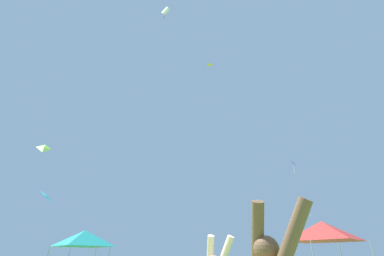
{
  "coord_description": "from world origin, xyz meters",
  "views": [
    {
      "loc": [
        0.15,
        -4.09,
        1.62
      ],
      "look_at": [
        0.25,
        15.65,
        12.04
      ],
      "focal_mm": 23.23,
      "sensor_mm": 36.0,
      "label": 1
    }
  ],
  "objects_px": {
    "canopy_tent_teal": "(82,238)",
    "kite_lime_diamond": "(42,147)",
    "kite_white_box": "(165,11)",
    "canopy_tent_red": "(322,231)",
    "kite_magenta_delta": "(308,208)",
    "kite_yellow_diamond": "(209,65)",
    "kite_cyan_diamond": "(46,196)",
    "kite_purple_diamond": "(292,164)"
  },
  "relations": [
    {
      "from": "canopy_tent_red",
      "to": "kite_lime_diamond",
      "type": "distance_m",
      "value": 17.41
    },
    {
      "from": "canopy_tent_red",
      "to": "kite_magenta_delta",
      "type": "distance_m",
      "value": 19.19
    },
    {
      "from": "kite_magenta_delta",
      "to": "kite_cyan_diamond",
      "type": "bearing_deg",
      "value": -170.32
    },
    {
      "from": "kite_cyan_diamond",
      "to": "kite_lime_diamond",
      "type": "xyz_separation_m",
      "value": [
        6.39,
        -12.87,
        0.2
      ]
    },
    {
      "from": "kite_cyan_diamond",
      "to": "kite_purple_diamond",
      "type": "height_order",
      "value": "kite_purple_diamond"
    },
    {
      "from": "kite_white_box",
      "to": "kite_purple_diamond",
      "type": "xyz_separation_m",
      "value": [
        17.47,
        15.19,
        -12.54
      ]
    },
    {
      "from": "kite_lime_diamond",
      "to": "canopy_tent_teal",
      "type": "bearing_deg",
      "value": 58.48
    },
    {
      "from": "kite_cyan_diamond",
      "to": "kite_purple_diamond",
      "type": "bearing_deg",
      "value": 12.18
    },
    {
      "from": "canopy_tent_teal",
      "to": "kite_white_box",
      "type": "relative_size",
      "value": 1.7
    },
    {
      "from": "kite_lime_diamond",
      "to": "kite_magenta_delta",
      "type": "bearing_deg",
      "value": 36.91
    },
    {
      "from": "canopy_tent_red",
      "to": "kite_magenta_delta",
      "type": "xyz_separation_m",
      "value": [
        7.33,
        17.21,
        4.29
      ]
    },
    {
      "from": "canopy_tent_teal",
      "to": "kite_lime_diamond",
      "type": "bearing_deg",
      "value": -121.52
    },
    {
      "from": "kite_magenta_delta",
      "to": "kite_yellow_diamond",
      "type": "distance_m",
      "value": 23.74
    },
    {
      "from": "canopy_tent_teal",
      "to": "kite_yellow_diamond",
      "type": "distance_m",
      "value": 28.42
    },
    {
      "from": "kite_purple_diamond",
      "to": "kite_lime_diamond",
      "type": "xyz_separation_m",
      "value": [
        -23.78,
        -19.38,
        -5.88
      ]
    },
    {
      "from": "canopy_tent_red",
      "to": "kite_cyan_diamond",
      "type": "distance_m",
      "value": 26.44
    },
    {
      "from": "canopy_tent_red",
      "to": "kite_white_box",
      "type": "bearing_deg",
      "value": 162.29
    },
    {
      "from": "kite_cyan_diamond",
      "to": "kite_white_box",
      "type": "relative_size",
      "value": 0.75
    },
    {
      "from": "canopy_tent_teal",
      "to": "kite_purple_diamond",
      "type": "bearing_deg",
      "value": 36.27
    },
    {
      "from": "canopy_tent_red",
      "to": "kite_yellow_diamond",
      "type": "bearing_deg",
      "value": 109.92
    },
    {
      "from": "kite_cyan_diamond",
      "to": "kite_magenta_delta",
      "type": "height_order",
      "value": "kite_cyan_diamond"
    },
    {
      "from": "kite_cyan_diamond",
      "to": "kite_yellow_diamond",
      "type": "height_order",
      "value": "kite_yellow_diamond"
    },
    {
      "from": "canopy_tent_red",
      "to": "kite_lime_diamond",
      "type": "bearing_deg",
      "value": -177.05
    },
    {
      "from": "kite_magenta_delta",
      "to": "kite_purple_diamond",
      "type": "bearing_deg",
      "value": 101.88
    },
    {
      "from": "canopy_tent_red",
      "to": "kite_magenta_delta",
      "type": "relative_size",
      "value": 2.56
    },
    {
      "from": "kite_cyan_diamond",
      "to": "kite_yellow_diamond",
      "type": "relative_size",
      "value": 1.39
    },
    {
      "from": "kite_yellow_diamond",
      "to": "kite_white_box",
      "type": "relative_size",
      "value": 0.54
    },
    {
      "from": "canopy_tent_red",
      "to": "kite_white_box",
      "type": "height_order",
      "value": "kite_white_box"
    },
    {
      "from": "kite_white_box",
      "to": "canopy_tent_red",
      "type": "bearing_deg",
      "value": -17.71
    },
    {
      "from": "kite_magenta_delta",
      "to": "kite_lime_diamond",
      "type": "relative_size",
      "value": 1.51
    },
    {
      "from": "kite_cyan_diamond",
      "to": "kite_lime_diamond",
      "type": "height_order",
      "value": "kite_cyan_diamond"
    },
    {
      "from": "canopy_tent_teal",
      "to": "kite_magenta_delta",
      "type": "height_order",
      "value": "kite_magenta_delta"
    },
    {
      "from": "kite_yellow_diamond",
      "to": "kite_white_box",
      "type": "bearing_deg",
      "value": -119.67
    },
    {
      "from": "kite_yellow_diamond",
      "to": "kite_purple_diamond",
      "type": "height_order",
      "value": "kite_yellow_diamond"
    },
    {
      "from": "kite_purple_diamond",
      "to": "kite_white_box",
      "type": "bearing_deg",
      "value": -138.99
    },
    {
      "from": "kite_yellow_diamond",
      "to": "kite_purple_diamond",
      "type": "relative_size",
      "value": 0.54
    },
    {
      "from": "canopy_tent_red",
      "to": "canopy_tent_teal",
      "type": "bearing_deg",
      "value": 169.65
    },
    {
      "from": "canopy_tent_teal",
      "to": "kite_cyan_diamond",
      "type": "bearing_deg",
      "value": 132.41
    },
    {
      "from": "kite_white_box",
      "to": "kite_lime_diamond",
      "type": "distance_m",
      "value": 19.91
    },
    {
      "from": "kite_magenta_delta",
      "to": "kite_lime_diamond",
      "type": "height_order",
      "value": "kite_lime_diamond"
    },
    {
      "from": "kite_magenta_delta",
      "to": "kite_purple_diamond",
      "type": "relative_size",
      "value": 0.71
    },
    {
      "from": "kite_yellow_diamond",
      "to": "kite_white_box",
      "type": "distance_m",
      "value": 11.43
    }
  ]
}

